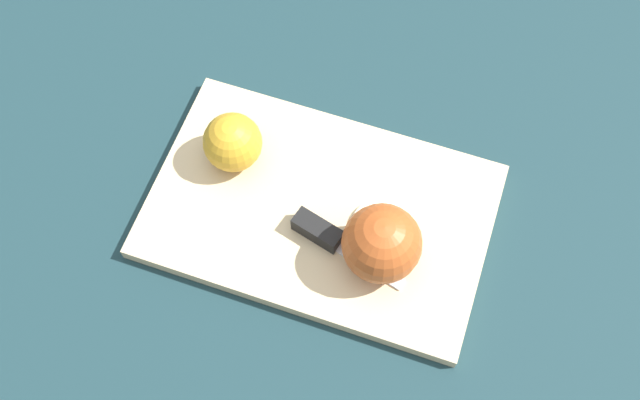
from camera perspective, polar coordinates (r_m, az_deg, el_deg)
ground_plane at (r=0.86m, az=0.00°, el=-1.09°), size 4.00×4.00×0.00m
cutting_board at (r=0.85m, az=0.00°, el=-0.84°), size 0.39×0.26×0.02m
apple_half_left at (r=0.85m, az=-6.66°, el=4.38°), size 0.07×0.07×0.07m
apple_half_right at (r=0.78m, az=4.73°, el=-3.31°), size 0.09×0.09×0.09m
knife at (r=0.82m, az=0.24°, el=-2.60°), size 0.14×0.06×0.02m
apple_slice at (r=0.83m, az=4.66°, el=-2.12°), size 0.07×0.07×0.01m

